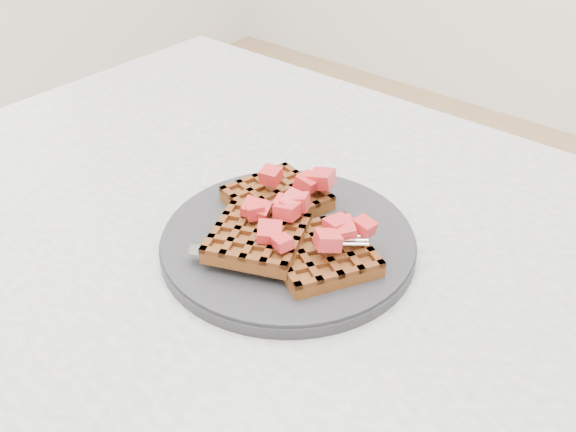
# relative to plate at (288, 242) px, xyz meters

# --- Properties ---
(table) EXTENTS (1.20, 0.80, 0.75)m
(table) POSITION_rel_plate_xyz_m (0.07, -0.02, -0.12)
(table) COLOR beige
(table) RESTS_ON ground
(plate) EXTENTS (0.26, 0.26, 0.02)m
(plate) POSITION_rel_plate_xyz_m (0.00, 0.00, 0.00)
(plate) COLOR black
(plate) RESTS_ON table
(waffles) EXTENTS (0.21, 0.19, 0.03)m
(waffles) POSITION_rel_plate_xyz_m (0.00, -0.00, 0.02)
(waffles) COLOR brown
(waffles) RESTS_ON plate
(strawberry_pile) EXTENTS (0.15, 0.15, 0.02)m
(strawberry_pile) POSITION_rel_plate_xyz_m (0.00, -0.00, 0.05)
(strawberry_pile) COLOR #9D080E
(strawberry_pile) RESTS_ON waffles
(fork) EXTENTS (0.15, 0.13, 0.02)m
(fork) POSITION_rel_plate_xyz_m (0.03, -0.03, 0.02)
(fork) COLOR silver
(fork) RESTS_ON plate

